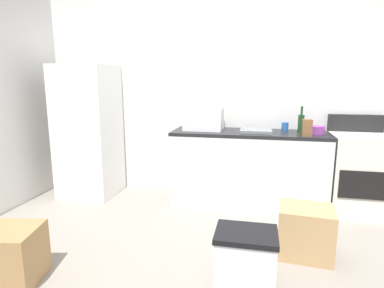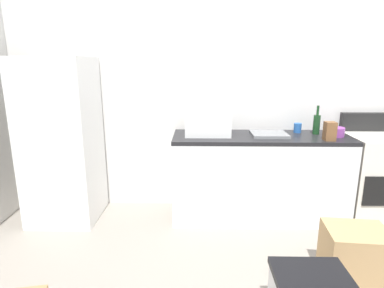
% 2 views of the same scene
% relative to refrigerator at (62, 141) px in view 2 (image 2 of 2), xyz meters
% --- Properties ---
extents(wall_back, '(5.00, 0.10, 2.60)m').
position_rel_refrigerator_xyz_m(wall_back, '(1.75, 0.40, 0.46)').
color(wall_back, silver).
rests_on(wall_back, ground_plane).
extents(kitchen_counter, '(1.80, 0.60, 0.90)m').
position_rel_refrigerator_xyz_m(kitchen_counter, '(2.05, 0.05, -0.39)').
color(kitchen_counter, silver).
rests_on(kitchen_counter, ground_plane).
extents(refrigerator, '(0.68, 0.66, 1.69)m').
position_rel_refrigerator_xyz_m(refrigerator, '(0.00, 0.00, 0.00)').
color(refrigerator, white).
rests_on(refrigerator, ground_plane).
extents(stove_oven, '(0.60, 0.61, 1.10)m').
position_rel_refrigerator_xyz_m(stove_oven, '(3.27, 0.06, -0.38)').
color(stove_oven, silver).
rests_on(stove_oven, ground_plane).
extents(microwave, '(0.46, 0.34, 0.27)m').
position_rel_refrigerator_xyz_m(microwave, '(1.50, 0.08, 0.19)').
color(microwave, white).
rests_on(microwave, kitchen_counter).
extents(sink_basin, '(0.36, 0.32, 0.03)m').
position_rel_refrigerator_xyz_m(sink_basin, '(2.13, 0.04, 0.07)').
color(sink_basin, slate).
rests_on(sink_basin, kitchen_counter).
extents(wine_bottle, '(0.07, 0.07, 0.30)m').
position_rel_refrigerator_xyz_m(wine_bottle, '(2.64, 0.13, 0.17)').
color(wine_bottle, '#193F1E').
rests_on(wine_bottle, kitchen_counter).
extents(coffee_mug, '(0.08, 0.08, 0.10)m').
position_rel_refrigerator_xyz_m(coffee_mug, '(2.47, 0.21, 0.11)').
color(coffee_mug, '#2659A5').
rests_on(coffee_mug, kitchen_counter).
extents(knife_block, '(0.10, 0.10, 0.18)m').
position_rel_refrigerator_xyz_m(knife_block, '(2.67, -0.15, 0.15)').
color(knife_block, brown).
rests_on(knife_block, kitchen_counter).
extents(mixing_bowl, '(0.19, 0.19, 0.09)m').
position_rel_refrigerator_xyz_m(mixing_bowl, '(2.80, 0.04, 0.10)').
color(mixing_bowl, purple).
rests_on(mixing_bowl, kitchen_counter).
extents(cardboard_box_large, '(0.48, 0.41, 0.43)m').
position_rel_refrigerator_xyz_m(cardboard_box_large, '(2.59, -1.03, -0.63)').
color(cardboard_box_large, tan).
rests_on(cardboard_box_large, ground_plane).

